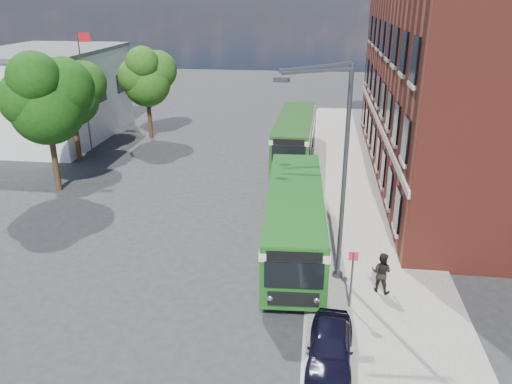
# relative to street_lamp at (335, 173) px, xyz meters

# --- Properties ---
(ground) EXTENTS (120.00, 120.00, 0.00)m
(ground) POSITION_rel_street_lamp_xyz_m (-4.84, 2.00, -4.79)
(ground) COLOR #28282B
(ground) RESTS_ON ground
(pavement) EXTENTS (6.00, 48.00, 0.15)m
(pavement) POSITION_rel_street_lamp_xyz_m (2.16, 10.00, -4.72)
(pavement) COLOR gray
(pavement) RESTS_ON ground
(kerb_line) EXTENTS (0.12, 48.00, 0.01)m
(kerb_line) POSITION_rel_street_lamp_xyz_m (-0.89, 10.00, -4.79)
(kerb_line) COLOR beige
(kerb_line) RESTS_ON ground
(brick_office) EXTENTS (12.10, 26.00, 14.20)m
(brick_office) POSITION_rel_street_lamp_xyz_m (9.16, 14.00, 2.18)
(brick_office) COLOR maroon
(brick_office) RESTS_ON ground
(white_building) EXTENTS (9.40, 13.40, 7.30)m
(white_building) POSITION_rel_street_lamp_xyz_m (-22.84, 20.00, -1.13)
(white_building) COLOR white
(white_building) RESTS_ON ground
(flagpole) EXTENTS (0.95, 0.10, 9.00)m
(flagpole) POSITION_rel_street_lamp_xyz_m (-17.29, 15.00, 0.15)
(flagpole) COLOR #3C3E41
(flagpole) RESTS_ON ground
(street_lamp) EXTENTS (2.96, 2.38, 9.00)m
(street_lamp) POSITION_rel_street_lamp_xyz_m (0.00, 0.00, 0.00)
(street_lamp) COLOR #3C3E41
(street_lamp) RESTS_ON ground
(bus_stop_sign) EXTENTS (0.35, 0.08, 2.52)m
(bus_stop_sign) POSITION_rel_street_lamp_xyz_m (0.76, -2.20, -3.28)
(bus_stop_sign) COLOR #3C3E41
(bus_stop_sign) RESTS_ON ground
(bus_front) EXTENTS (3.11, 11.40, 3.02)m
(bus_front) POSITION_rel_street_lamp_xyz_m (-1.64, 2.41, -2.96)
(bus_front) COLOR #1C591A
(bus_front) RESTS_ON ground
(bus_rear) EXTENTS (2.79, 11.50, 3.02)m
(bus_rear) POSITION_rel_street_lamp_xyz_m (-2.43, 17.13, -2.96)
(bus_rear) COLOR #235219
(bus_rear) RESTS_ON ground
(parked_car) EXTENTS (1.66, 3.65, 1.21)m
(parked_car) POSITION_rel_street_lamp_xyz_m (-0.04, -5.41, -4.03)
(parked_car) COLOR black
(parked_car) RESTS_ON pavement
(pedestrian_a) EXTENTS (0.72, 0.59, 1.70)m
(pedestrian_a) POSITION_rel_street_lamp_xyz_m (-0.24, -0.14, -3.79)
(pedestrian_a) COLOR black
(pedestrian_a) RESTS_ON pavement
(pedestrian_b) EXTENTS (1.02, 0.93, 1.71)m
(pedestrian_b) POSITION_rel_street_lamp_xyz_m (2.02, -0.93, -3.78)
(pedestrian_b) COLOR black
(pedestrian_b) RESTS_ON pavement
(tree_left) EXTENTS (5.03, 4.78, 8.49)m
(tree_left) POSITION_rel_street_lamp_xyz_m (-16.49, 8.36, 0.97)
(tree_left) COLOR #372614
(tree_left) RESTS_ON ground
(tree_mid) EXTENTS (4.46, 4.24, 7.53)m
(tree_mid) POSITION_rel_street_lamp_xyz_m (-17.90, 14.14, 0.31)
(tree_mid) COLOR #372614
(tree_mid) RESTS_ON ground
(tree_right) EXTENTS (4.50, 4.28, 7.60)m
(tree_right) POSITION_rel_street_lamp_xyz_m (-14.74, 20.94, 0.36)
(tree_right) COLOR #372614
(tree_right) RESTS_ON ground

